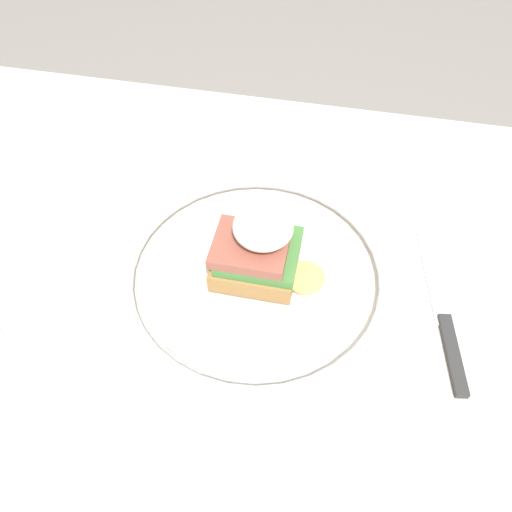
# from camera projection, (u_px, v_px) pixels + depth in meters

# --- Properties ---
(ground_plane) EXTENTS (6.00, 6.00, 0.00)m
(ground_plane) POSITION_uv_depth(u_px,v_px,m) (264.00, 499.00, 1.08)
(ground_plane) COLOR gray
(dining_table) EXTENTS (1.04, 0.73, 0.75)m
(dining_table) POSITION_uv_depth(u_px,v_px,m) (271.00, 373.00, 0.59)
(dining_table) COLOR beige
(dining_table) RESTS_ON ground_plane
(plate) EXTENTS (0.27, 0.27, 0.02)m
(plate) POSITION_uv_depth(u_px,v_px,m) (256.00, 272.00, 0.52)
(plate) COLOR silver
(plate) RESTS_ON dining_table
(sandwich) EXTENTS (0.11, 0.08, 0.08)m
(sandwich) POSITION_uv_depth(u_px,v_px,m) (258.00, 248.00, 0.49)
(sandwich) COLOR #9E703D
(sandwich) RESTS_ON plate
(fork) EXTENTS (0.03, 0.14, 0.00)m
(fork) POSITION_uv_depth(u_px,v_px,m) (99.00, 243.00, 0.55)
(fork) COLOR silver
(fork) RESTS_ON dining_table
(knife) EXTENTS (0.05, 0.19, 0.01)m
(knife) POSITION_uv_depth(u_px,v_px,m) (444.00, 319.00, 0.49)
(knife) COLOR #2D2D2D
(knife) RESTS_ON dining_table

